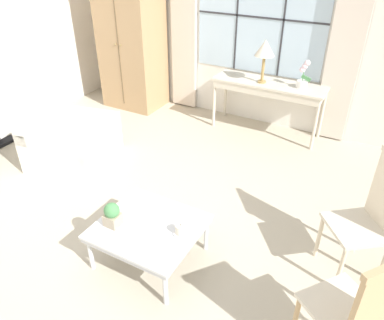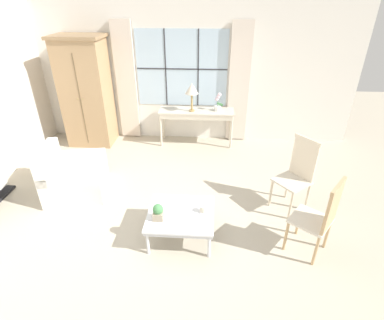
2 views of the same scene
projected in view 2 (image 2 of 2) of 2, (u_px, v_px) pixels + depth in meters
name	position (u px, v px, depth m)	size (l,w,h in m)	color
ground_plane	(163.00, 224.00, 4.31)	(14.00, 14.00, 0.00)	#B2A893
wall_back_windowed	(182.00, 76.00, 6.26)	(7.20, 0.14, 2.80)	silver
armoire	(86.00, 92.00, 6.16)	(0.99, 0.73, 2.22)	tan
console_table	(196.00, 114.00, 6.31)	(1.56, 0.48, 0.76)	beige
table_lamp	(192.00, 89.00, 6.01)	(0.27, 0.27, 0.58)	#9E7F47
potted_orchid	(218.00, 104.00, 6.18)	(0.18, 0.14, 0.38)	white
armchair_upholstered	(74.00, 178.00, 4.91)	(1.09, 1.12, 0.80)	silver
side_chair_wooden	(298.00, 171.00, 4.39)	(0.62, 0.62, 1.13)	beige
accent_chair_wooden	(321.00, 215.00, 3.55)	(0.62, 0.62, 1.09)	beige
coffee_table	(181.00, 215.00, 3.94)	(0.87, 0.80, 0.39)	silver
potted_plant_small	(158.00, 212.00, 3.76)	(0.13, 0.13, 0.22)	tan
pillar_candle	(203.00, 209.00, 3.92)	(0.13, 0.13, 0.11)	silver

